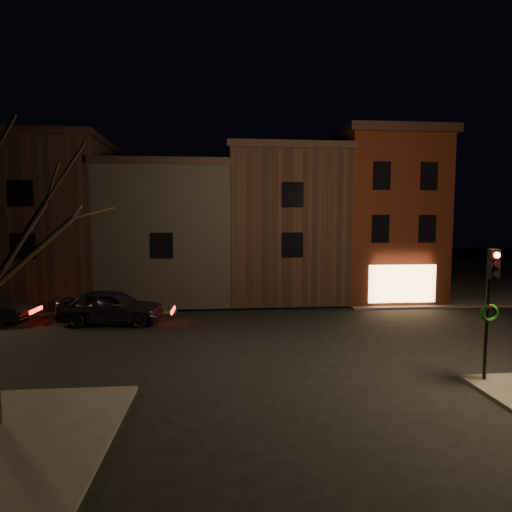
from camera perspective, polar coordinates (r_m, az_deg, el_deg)
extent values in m
plane|color=black|center=(17.64, 3.43, -11.56)|extent=(120.00, 120.00, 0.00)
cube|color=#2D2B28|center=(43.36, 26.36, -2.24)|extent=(30.00, 30.00, 0.12)
cube|color=#2D2B28|center=(41.01, -30.22, -2.77)|extent=(30.00, 30.00, 0.12)
cube|color=#3F150B|center=(28.27, 16.89, 4.88)|extent=(6.00, 8.00, 10.00)
cube|color=black|center=(28.79, 17.15, 15.38)|extent=(6.50, 8.50, 0.50)
cube|color=#F1AC6C|center=(24.81, 20.17, -3.74)|extent=(4.00, 0.12, 2.20)
cube|color=black|center=(27.55, 3.39, 4.04)|extent=(7.00, 10.00, 9.00)
cube|color=black|center=(27.89, 3.43, 13.74)|extent=(7.30, 10.30, 0.40)
cube|color=black|center=(27.46, -11.78, 2.90)|extent=(7.50, 10.00, 8.00)
cube|color=black|center=(27.66, -11.93, 11.63)|extent=(7.80, 10.30, 0.40)
cube|color=black|center=(29.21, -26.11, 4.10)|extent=(7.00, 10.00, 9.50)
cube|color=black|center=(29.62, -26.47, 13.71)|extent=(7.30, 10.30, 0.40)
cylinder|color=black|center=(14.22, 30.12, -7.37)|extent=(0.10, 0.10, 4.00)
cube|color=black|center=(13.85, 30.82, -1.01)|extent=(0.28, 0.22, 0.90)
cylinder|color=#FF0C07|center=(13.73, 31.16, 0.10)|extent=(0.18, 0.06, 0.18)
cylinder|color=black|center=(13.75, 31.11, -1.06)|extent=(0.18, 0.06, 0.18)
cylinder|color=black|center=(13.78, 31.06, -2.22)|extent=(0.18, 0.06, 0.18)
torus|color=#0C380F|center=(14.13, 30.35, -7.04)|extent=(0.58, 0.14, 0.58)
sphere|color=#990C0C|center=(14.07, 30.43, -6.18)|extent=(0.12, 0.12, 0.12)
imported|color=black|center=(21.04, -19.92, -6.77)|extent=(5.15, 2.43, 1.70)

